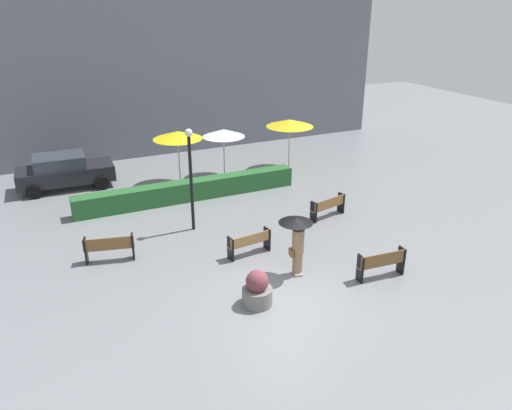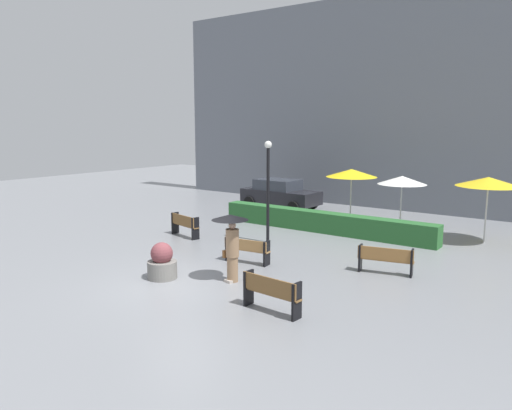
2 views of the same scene
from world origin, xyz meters
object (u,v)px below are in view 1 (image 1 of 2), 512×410
planter_pot (257,290)px  parked_car (64,171)px  bench_mid_center (250,242)px  lamp_post (190,169)px  patio_umbrella_white (224,133)px  patio_umbrella_yellow_far (290,123)px  patio_umbrella_yellow (178,135)px  pedestrian_with_umbrella (297,237)px  bench_far_right (328,206)px  bench_far_left (109,247)px  bench_near_right (382,263)px

planter_pot → parked_car: 12.85m
bench_mid_center → lamp_post: bearing=111.6°
patio_umbrella_white → patio_umbrella_yellow_far: 3.43m
patio_umbrella_white → parked_car: (-7.21, 1.56, -1.34)m
patio_umbrella_yellow → pedestrian_with_umbrella: bearing=-84.8°
patio_umbrella_yellow → patio_umbrella_white: size_ratio=1.08×
pedestrian_with_umbrella → planter_pot: (-1.82, -1.00, -0.86)m
bench_mid_center → patio_umbrella_white: patio_umbrella_white is taller
bench_mid_center → parked_car: parked_car is taller
planter_pot → patio_umbrella_white: 11.26m
patio_umbrella_yellow → patio_umbrella_white: (2.28, 0.11, -0.18)m
planter_pot → parked_car: (-3.97, 12.21, 0.35)m
bench_far_right → parked_car: 12.07m
patio_umbrella_yellow → bench_mid_center: bearing=-89.5°
lamp_post → patio_umbrella_white: 6.10m
bench_mid_center → patio_umbrella_yellow: 7.99m
pedestrian_with_umbrella → patio_umbrella_yellow_far: (4.83, 9.37, 1.04)m
bench_far_left → pedestrian_with_umbrella: size_ratio=0.84×
patio_umbrella_yellow_far → bench_far_right: bearing=-104.0°
bench_near_right → patio_umbrella_yellow: (-3.16, 10.87, 1.80)m
bench_far_left → bench_near_right: size_ratio=1.01×
bench_near_right → bench_mid_center: 4.38m
bench_far_left → bench_far_right: (8.50, -0.04, -0.04)m
patio_umbrella_white → patio_umbrella_yellow_far: size_ratio=0.92×
patio_umbrella_yellow → parked_car: size_ratio=0.59×
bench_near_right → patio_umbrella_white: size_ratio=0.70×
parked_car → patio_umbrella_white: bearing=-12.2°
pedestrian_with_umbrella → lamp_post: 5.02m
planter_pot → bench_near_right: bearing=-4.5°
bench_near_right → patio_umbrella_yellow_far: (2.53, 10.69, 1.82)m
patio_umbrella_white → patio_umbrella_yellow_far: bearing=-4.8°
bench_far_right → bench_near_right: bearing=-102.4°
bench_mid_center → planter_pot: bearing=-110.2°
patio_umbrella_yellow → patio_umbrella_yellow_far: size_ratio=0.99×
bench_far_right → patio_umbrella_yellow_far: patio_umbrella_yellow_far is taller
bench_far_left → bench_mid_center: bench_far_left is taller
bench_near_right → pedestrian_with_umbrella: bearing=150.1°
parked_car → bench_mid_center: bearing=-62.1°
lamp_post → pedestrian_with_umbrella: bearing=-67.3°
bench_far_left → patio_umbrella_yellow_far: (10.00, 6.02, 1.83)m
parked_car → bench_far_left: bearing=-85.5°
patio_umbrella_yellow → parked_car: patio_umbrella_yellow is taller
bench_far_right → patio_umbrella_yellow_far: (1.51, 6.06, 1.86)m
planter_pot → bench_mid_center: bearing=69.8°
bench_near_right → bench_mid_center: size_ratio=1.02×
bench_far_right → patio_umbrella_yellow_far: size_ratio=0.66×
planter_pot → patio_umbrella_white: (3.23, 10.65, 1.69)m
planter_pot → patio_umbrella_yellow: patio_umbrella_yellow is taller
bench_near_right → lamp_post: bearing=125.6°
lamp_post → bench_near_right: bearing=-54.4°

